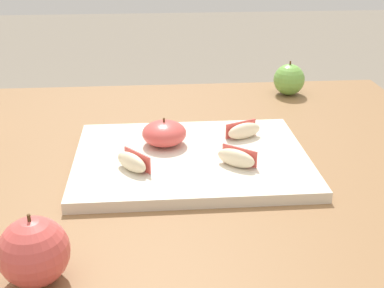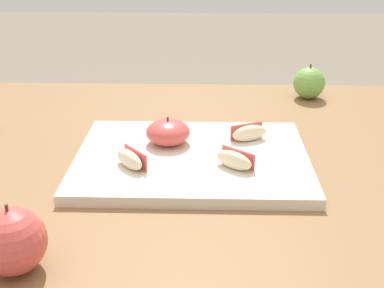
{
  "view_description": "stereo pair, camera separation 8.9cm",
  "coord_description": "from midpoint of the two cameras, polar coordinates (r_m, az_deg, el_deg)",
  "views": [
    {
      "loc": [
        -0.0,
        -0.81,
        1.14
      ],
      "look_at": [
        0.07,
        -0.0,
        0.79
      ],
      "focal_mm": 48.77,
      "sensor_mm": 36.0,
      "label": 1
    },
    {
      "loc": [
        0.09,
        -0.81,
        1.14
      ],
      "look_at": [
        0.07,
        -0.0,
        0.79
      ],
      "focal_mm": 48.77,
      "sensor_mm": 36.0,
      "label": 2
    }
  ],
  "objects": [
    {
      "name": "apple_wedge_front",
      "position": [
        0.95,
        3.14,
        1.41
      ],
      "size": [
        0.07,
        0.05,
        0.03
      ],
      "color": "beige",
      "rests_on": "cutting_board"
    },
    {
      "name": "whole_apple_granny_green",
      "position": [
        1.26,
        8.66,
        6.95
      ],
      "size": [
        0.07,
        0.07,
        0.08
      ],
      "color": "#70AD47",
      "rests_on": "dining_table"
    },
    {
      "name": "apple_wedge_middle",
      "position": [
        0.84,
        -9.48,
        -2.02
      ],
      "size": [
        0.06,
        0.07,
        0.03
      ],
      "color": "beige",
      "rests_on": "cutting_board"
    },
    {
      "name": "whole_apple_pink_lady",
      "position": [
        0.65,
        -20.67,
        -11.09
      ],
      "size": [
        0.08,
        0.08,
        0.09
      ],
      "color": "#D14C47",
      "rests_on": "dining_table"
    },
    {
      "name": "dining_table",
      "position": [
        0.95,
        -6.63,
        -8.07
      ],
      "size": [
        1.15,
        0.93,
        0.75
      ],
      "color": "brown",
      "rests_on": "ground_plane"
    },
    {
      "name": "apple_half_skin_up",
      "position": [
        0.93,
        -5.7,
        1.12
      ],
      "size": [
        0.08,
        0.08,
        0.05
      ],
      "color": "#D14C47",
      "rests_on": "cutting_board"
    },
    {
      "name": "apple_wedge_back",
      "position": [
        0.85,
        1.98,
        -1.59
      ],
      "size": [
        0.07,
        0.06,
        0.03
      ],
      "color": "beige",
      "rests_on": "cutting_board"
    },
    {
      "name": "cutting_board",
      "position": [
        0.9,
        -2.82,
        -1.77
      ],
      "size": [
        0.4,
        0.31,
        0.02
      ],
      "color": "beige",
      "rests_on": "dining_table"
    }
  ]
}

